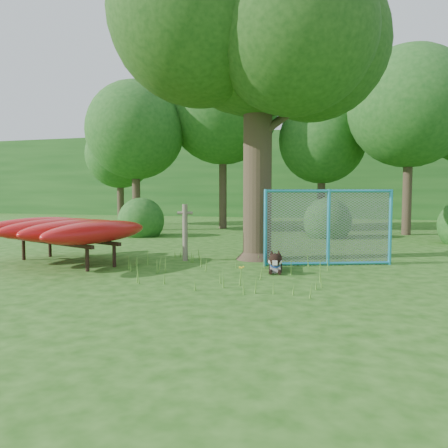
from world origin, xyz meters
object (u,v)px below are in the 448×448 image
(husky_dog, at_px, (276,263))
(fence_section, at_px, (328,227))
(oak_tree, at_px, (256,18))
(kayak_rack, at_px, (66,229))

(husky_dog, distance_m, fence_section, 1.69)
(oak_tree, relative_size, fence_section, 3.05)
(husky_dog, height_order, fence_section, fence_section)
(oak_tree, bearing_deg, kayak_rack, -155.12)
(husky_dog, xyz_separation_m, fence_section, (1.03, 1.14, 0.70))
(oak_tree, xyz_separation_m, husky_dog, (0.81, -1.66, -5.78))
(kayak_rack, xyz_separation_m, husky_dog, (4.97, 0.27, -0.63))
(oak_tree, height_order, husky_dog, oak_tree)
(oak_tree, xyz_separation_m, kayak_rack, (-4.16, -1.93, -5.15))
(oak_tree, bearing_deg, husky_dog, -63.91)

